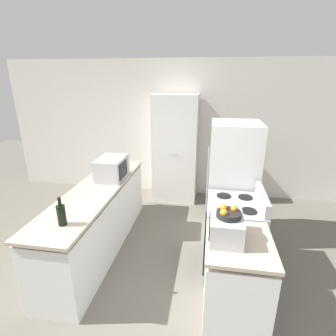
{
  "coord_description": "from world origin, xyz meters",
  "views": [
    {
      "loc": [
        0.57,
        -1.6,
        2.29
      ],
      "look_at": [
        0.0,
        1.87,
        1.05
      ],
      "focal_mm": 28.0,
      "sensor_mm": 36.0,
      "label": 1
    }
  ],
  "objects": [
    {
      "name": "counter_left",
      "position": [
        -0.88,
        1.34,
        0.43
      ],
      "size": [
        0.6,
        2.48,
        0.9
      ],
      "color": "silver",
      "rests_on": "ground_plane"
    },
    {
      "name": "wall_back",
      "position": [
        0.0,
        3.43,
        1.3
      ],
      "size": [
        7.0,
        0.06,
        2.6
      ],
      "color": "silver",
      "rests_on": "ground_plane"
    },
    {
      "name": "stove",
      "position": [
        0.9,
        1.21,
        0.46
      ],
      "size": [
        0.66,
        0.72,
        1.06
      ],
      "color": "#9E9EA3",
      "rests_on": "ground_plane"
    },
    {
      "name": "fruit_bowl",
      "position": [
        0.77,
        0.48,
        1.16
      ],
      "size": [
        0.22,
        0.22,
        0.09
      ],
      "color": "black",
      "rests_on": "toaster_oven"
    },
    {
      "name": "toaster_oven",
      "position": [
        0.75,
        0.49,
        1.01
      ],
      "size": [
        0.29,
        0.4,
        0.23
      ],
      "color": "#B2B2B7",
      "rests_on": "counter_right"
    },
    {
      "name": "refrigerator",
      "position": [
        0.91,
        1.96,
        0.86
      ],
      "size": [
        0.69,
        0.7,
        1.71
      ],
      "color": "white",
      "rests_on": "ground_plane"
    },
    {
      "name": "wine_bottle",
      "position": [
        -0.83,
        0.46,
        1.01
      ],
      "size": [
        0.09,
        0.09,
        0.3
      ],
      "color": "black",
      "rests_on": "counter_left"
    },
    {
      "name": "pantry_cabinet",
      "position": [
        -0.06,
        3.1,
        1.0
      ],
      "size": [
        0.81,
        0.57,
        2.0
      ],
      "color": "white",
      "rests_on": "ground_plane"
    },
    {
      "name": "microwave",
      "position": [
        -0.79,
        1.74,
        1.05
      ],
      "size": [
        0.36,
        0.52,
        0.3
      ],
      "color": "#B2B2B7",
      "rests_on": "counter_left"
    },
    {
      "name": "counter_right",
      "position": [
        0.88,
        0.46,
        0.43
      ],
      "size": [
        0.6,
        0.73,
        0.9
      ],
      "color": "silver",
      "rests_on": "ground_plane"
    }
  ]
}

